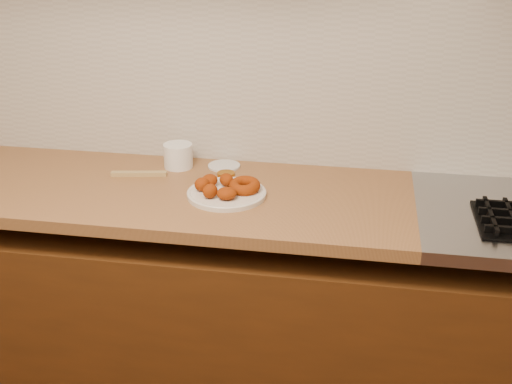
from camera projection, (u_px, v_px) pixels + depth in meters
wall_back at (274, 37)px, 2.19m from camera, size 4.00×0.02×2.70m
base_cabinet at (259, 325)px, 2.30m from camera, size 3.60×0.60×0.77m
butcher_block at (73, 186)px, 2.20m from camera, size 2.30×0.62×0.04m
backsplash at (273, 81)px, 2.24m from camera, size 3.60×0.02×0.60m
donut_plate at (227, 194)px, 2.07m from camera, size 0.26×0.26×0.01m
ring_donut at (244, 186)px, 2.07m from camera, size 0.11×0.11×0.05m
fried_dough_chunks at (215, 186)px, 2.06m from camera, size 0.16×0.18×0.05m
plastic_tub at (178, 156)px, 2.29m from camera, size 0.12×0.12×0.09m
tub_lid at (224, 166)px, 2.31m from camera, size 0.15×0.15×0.01m
brass_jar_lid at (226, 174)px, 2.23m from camera, size 0.06×0.06×0.01m
wooden_utensil at (139, 174)px, 2.23m from camera, size 0.19×0.06×0.01m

